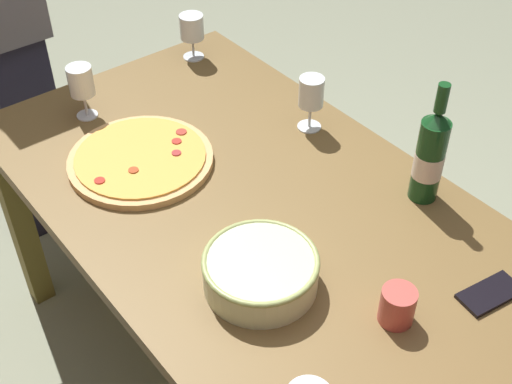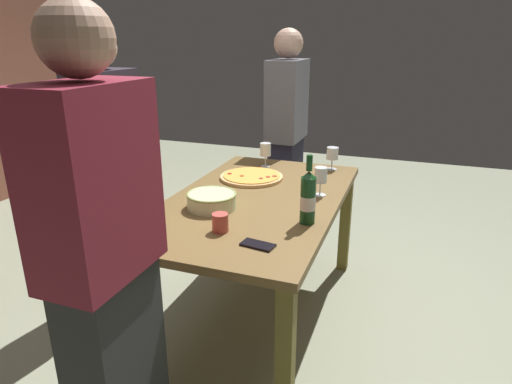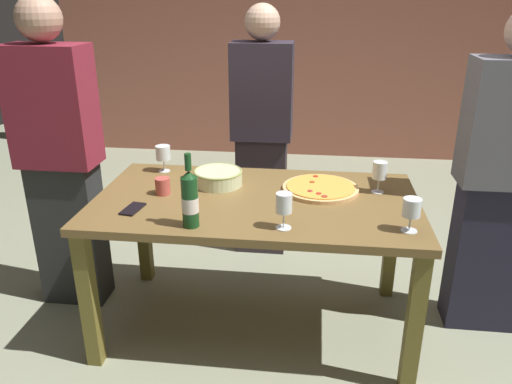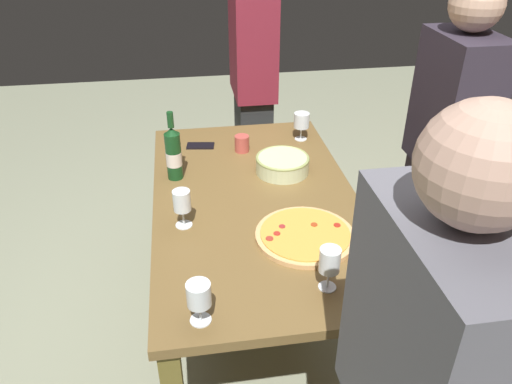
{
  "view_description": "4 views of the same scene",
  "coord_description": "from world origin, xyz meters",
  "px_view_note": "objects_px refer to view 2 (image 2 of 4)",
  "views": [
    {
      "loc": [
        -1.01,
        0.8,
        1.91
      ],
      "look_at": [
        0.0,
        0.0,
        0.78
      ],
      "focal_mm": 48.19,
      "sensor_mm": 36.0,
      "label": 1
    },
    {
      "loc": [
        -2.15,
        -0.78,
        1.58
      ],
      "look_at": [
        0.0,
        0.0,
        0.78
      ],
      "focal_mm": 31.03,
      "sensor_mm": 36.0,
      "label": 2
    },
    {
      "loc": [
        0.28,
        -2.29,
        1.71
      ],
      "look_at": [
        0.0,
        0.0,
        0.78
      ],
      "focal_mm": 35.32,
      "sensor_mm": 36.0,
      "label": 3
    },
    {
      "loc": [
        1.86,
        -0.29,
        1.93
      ],
      "look_at": [
        0.0,
        0.0,
        0.78
      ],
      "focal_mm": 35.2,
      "sensor_mm": 36.0,
      "label": 4
    }
  ],
  "objects_px": {
    "wine_bottle": "(308,197)",
    "person_host": "(286,136)",
    "wine_glass_far_left": "(144,208)",
    "wine_glass_far_right": "(332,155)",
    "serving_bowl": "(212,200)",
    "cup_amber": "(220,223)",
    "wine_glass_by_bottle": "(265,151)",
    "person_guest_left": "(110,170)",
    "person_guest_right": "(104,265)",
    "cell_phone": "(258,245)",
    "pizza": "(252,177)",
    "wine_glass_near_pizza": "(321,176)",
    "dining_table": "(256,213)"
  },
  "relations": [
    {
      "from": "pizza",
      "to": "person_guest_left",
      "type": "distance_m",
      "value": 0.85
    },
    {
      "from": "wine_glass_far_left",
      "to": "person_guest_left",
      "type": "height_order",
      "value": "person_guest_left"
    },
    {
      "from": "pizza",
      "to": "wine_glass_far_right",
      "type": "height_order",
      "value": "wine_glass_far_right"
    },
    {
      "from": "wine_glass_by_bottle",
      "to": "wine_glass_far_right",
      "type": "bearing_deg",
      "value": -78.75
    },
    {
      "from": "dining_table",
      "to": "wine_bottle",
      "type": "relative_size",
      "value": 4.83
    },
    {
      "from": "wine_bottle",
      "to": "pizza",
      "type": "bearing_deg",
      "value": 41.25
    },
    {
      "from": "wine_glass_far_left",
      "to": "wine_glass_far_right",
      "type": "height_order",
      "value": "same"
    },
    {
      "from": "pizza",
      "to": "wine_glass_far_left",
      "type": "height_order",
      "value": "wine_glass_far_left"
    },
    {
      "from": "wine_glass_far_left",
      "to": "cup_amber",
      "type": "bearing_deg",
      "value": -74.33
    },
    {
      "from": "wine_glass_far_left",
      "to": "pizza",
      "type": "bearing_deg",
      "value": -12.16
    },
    {
      "from": "cell_phone",
      "to": "person_host",
      "type": "height_order",
      "value": "person_host"
    },
    {
      "from": "dining_table",
      "to": "person_guest_left",
      "type": "height_order",
      "value": "person_guest_left"
    },
    {
      "from": "dining_table",
      "to": "person_guest_left",
      "type": "relative_size",
      "value": 0.97
    },
    {
      "from": "dining_table",
      "to": "wine_glass_by_bottle",
      "type": "height_order",
      "value": "wine_glass_by_bottle"
    },
    {
      "from": "serving_bowl",
      "to": "cup_amber",
      "type": "xyz_separation_m",
      "value": [
        -0.25,
        -0.16,
        -0.0
      ]
    },
    {
      "from": "wine_bottle",
      "to": "cell_phone",
      "type": "distance_m",
      "value": 0.36
    },
    {
      "from": "person_guest_left",
      "to": "person_guest_right",
      "type": "distance_m",
      "value": 1.26
    },
    {
      "from": "wine_bottle",
      "to": "wine_glass_far_left",
      "type": "relative_size",
      "value": 2.2
    },
    {
      "from": "pizza",
      "to": "person_guest_left",
      "type": "height_order",
      "value": "person_guest_left"
    },
    {
      "from": "cell_phone",
      "to": "person_host",
      "type": "distance_m",
      "value": 1.81
    },
    {
      "from": "wine_bottle",
      "to": "person_host",
      "type": "xyz_separation_m",
      "value": [
        1.45,
        0.53,
        -0.04
      ]
    },
    {
      "from": "pizza",
      "to": "person_guest_right",
      "type": "bearing_deg",
      "value": 179.81
    },
    {
      "from": "cell_phone",
      "to": "person_guest_right",
      "type": "xyz_separation_m",
      "value": [
        -0.53,
        0.36,
        0.11
      ]
    },
    {
      "from": "wine_glass_far_left",
      "to": "person_guest_right",
      "type": "relative_size",
      "value": 0.09
    },
    {
      "from": "person_guest_left",
      "to": "wine_glass_by_bottle",
      "type": "bearing_deg",
      "value": 37.83
    },
    {
      "from": "wine_glass_far_right",
      "to": "wine_bottle",
      "type": "bearing_deg",
      "value": -176.27
    },
    {
      "from": "wine_glass_by_bottle",
      "to": "cell_phone",
      "type": "height_order",
      "value": "wine_glass_by_bottle"
    },
    {
      "from": "cell_phone",
      "to": "person_host",
      "type": "relative_size",
      "value": 0.09
    },
    {
      "from": "cell_phone",
      "to": "person_guest_left",
      "type": "distance_m",
      "value": 1.22
    },
    {
      "from": "serving_bowl",
      "to": "pizza",
      "type": "bearing_deg",
      "value": -1.89
    },
    {
      "from": "wine_bottle",
      "to": "wine_glass_far_left",
      "type": "height_order",
      "value": "wine_bottle"
    },
    {
      "from": "wine_glass_by_bottle",
      "to": "serving_bowl",
      "type": "bearing_deg",
      "value": 179.33
    },
    {
      "from": "wine_glass_far_right",
      "to": "cup_amber",
      "type": "height_order",
      "value": "wine_glass_far_right"
    },
    {
      "from": "pizza",
      "to": "wine_glass_far_right",
      "type": "distance_m",
      "value": 0.58
    },
    {
      "from": "person_guest_right",
      "to": "pizza",
      "type": "bearing_deg",
      "value": 7.67
    },
    {
      "from": "person_guest_left",
      "to": "person_host",
      "type": "bearing_deg",
      "value": 56.27
    },
    {
      "from": "serving_bowl",
      "to": "wine_glass_near_pizza",
      "type": "height_order",
      "value": "wine_glass_near_pizza"
    },
    {
      "from": "wine_glass_by_bottle",
      "to": "wine_glass_far_right",
      "type": "height_order",
      "value": "wine_glass_by_bottle"
    },
    {
      "from": "wine_glass_far_left",
      "to": "person_host",
      "type": "bearing_deg",
      "value": -4.98
    },
    {
      "from": "wine_glass_far_left",
      "to": "person_guest_left",
      "type": "relative_size",
      "value": 0.09
    },
    {
      "from": "cup_amber",
      "to": "wine_glass_near_pizza",
      "type": "bearing_deg",
      "value": -27.06
    },
    {
      "from": "wine_glass_far_left",
      "to": "cell_phone",
      "type": "bearing_deg",
      "value": -89.04
    },
    {
      "from": "dining_table",
      "to": "person_guest_right",
      "type": "distance_m",
      "value": 1.11
    },
    {
      "from": "wine_glass_far_left",
      "to": "wine_glass_far_right",
      "type": "bearing_deg",
      "value": -26.21
    },
    {
      "from": "person_guest_left",
      "to": "wine_glass_far_right",
      "type": "bearing_deg",
      "value": 28.41
    },
    {
      "from": "wine_glass_far_right",
      "to": "person_guest_left",
      "type": "distance_m",
      "value": 1.41
    },
    {
      "from": "serving_bowl",
      "to": "person_guest_left",
      "type": "height_order",
      "value": "person_guest_left"
    },
    {
      "from": "pizza",
      "to": "wine_glass_by_bottle",
      "type": "relative_size",
      "value": 2.39
    },
    {
      "from": "wine_bottle",
      "to": "wine_glass_far_right",
      "type": "height_order",
      "value": "wine_bottle"
    },
    {
      "from": "serving_bowl",
      "to": "wine_glass_by_bottle",
      "type": "relative_size",
      "value": 1.58
    }
  ]
}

